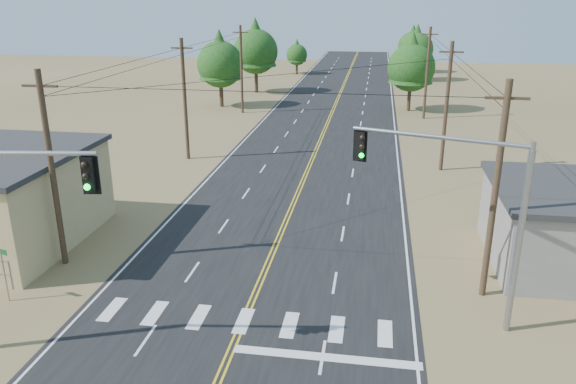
# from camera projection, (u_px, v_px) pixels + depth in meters

# --- Properties ---
(road) EXTENTS (15.00, 200.00, 0.02)m
(road) POSITION_uv_depth(u_px,v_px,m) (307.00, 171.00, 44.56)
(road) COLOR black
(road) RESTS_ON ground
(utility_pole_left_near) EXTENTS (1.80, 0.30, 10.00)m
(utility_pole_left_near) POSITION_uv_depth(u_px,v_px,m) (52.00, 169.00, 27.65)
(utility_pole_left_near) COLOR #4C3826
(utility_pole_left_near) RESTS_ON ground
(utility_pole_left_mid) EXTENTS (1.80, 0.30, 10.00)m
(utility_pole_left_mid) POSITION_uv_depth(u_px,v_px,m) (185.00, 99.00, 46.28)
(utility_pole_left_mid) COLOR #4C3826
(utility_pole_left_mid) RESTS_ON ground
(utility_pole_left_far) EXTENTS (1.80, 0.30, 10.00)m
(utility_pole_left_far) POSITION_uv_depth(u_px,v_px,m) (241.00, 69.00, 64.91)
(utility_pole_left_far) COLOR #4C3826
(utility_pole_left_far) RESTS_ON ground
(utility_pole_right_near) EXTENTS (1.80, 0.30, 10.00)m
(utility_pole_right_near) POSITION_uv_depth(u_px,v_px,m) (495.00, 191.00, 24.55)
(utility_pole_right_near) COLOR #4C3826
(utility_pole_right_near) RESTS_ON ground
(utility_pole_right_mid) EXTENTS (1.80, 0.30, 10.00)m
(utility_pole_right_mid) POSITION_uv_depth(u_px,v_px,m) (446.00, 106.00, 43.18)
(utility_pole_right_mid) COLOR #4C3826
(utility_pole_right_mid) RESTS_ON ground
(utility_pole_right_far) EXTENTS (1.80, 0.30, 10.00)m
(utility_pole_right_far) POSITION_uv_depth(u_px,v_px,m) (427.00, 73.00, 61.81)
(utility_pole_right_far) COLOR #4C3826
(utility_pole_right_far) RESTS_ON ground
(signal_mast_right) EXTENTS (6.90, 2.42, 8.10)m
(signal_mast_right) POSITION_uv_depth(u_px,v_px,m) (468.00, 198.00, 22.52)
(signal_mast_right) COLOR gray
(signal_mast_right) RESTS_ON ground
(street_sign) EXTENTS (0.75, 0.26, 2.62)m
(street_sign) POSITION_uv_depth(u_px,v_px,m) (3.00, 266.00, 25.11)
(street_sign) COLOR gray
(street_sign) RESTS_ON ground
(tree_left_near) EXTENTS (5.65, 5.65, 9.41)m
(tree_left_near) POSITION_uv_depth(u_px,v_px,m) (220.00, 60.00, 68.41)
(tree_left_near) COLOR #3F2D1E
(tree_left_near) RESTS_ON ground
(tree_left_mid) EXTENTS (6.22, 6.22, 10.36)m
(tree_left_mid) POSITION_uv_depth(u_px,v_px,m) (256.00, 47.00, 78.31)
(tree_left_mid) COLOR #3F2D1E
(tree_left_mid) RESTS_ON ground
(tree_left_far) EXTENTS (3.64, 3.64, 6.07)m
(tree_left_far) POSITION_uv_depth(u_px,v_px,m) (297.00, 53.00, 97.62)
(tree_left_far) COLOR #3F2D1E
(tree_left_far) RESTS_ON ground
(tree_right_near) EXTENTS (5.57, 5.57, 9.28)m
(tree_right_near) POSITION_uv_depth(u_px,v_px,m) (412.00, 63.00, 65.87)
(tree_right_near) COLOR #3F2D1E
(tree_right_near) RESTS_ON ground
(tree_right_mid) EXTENTS (5.37, 5.37, 8.94)m
(tree_right_mid) POSITION_uv_depth(u_px,v_px,m) (417.00, 46.00, 89.71)
(tree_right_mid) COLOR #3F2D1E
(tree_right_mid) RESTS_ON ground
(tree_right_far) EXTENTS (5.02, 5.02, 8.36)m
(tree_right_far) POSITION_uv_depth(u_px,v_px,m) (413.00, 43.00, 99.35)
(tree_right_far) COLOR #3F2D1E
(tree_right_far) RESTS_ON ground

